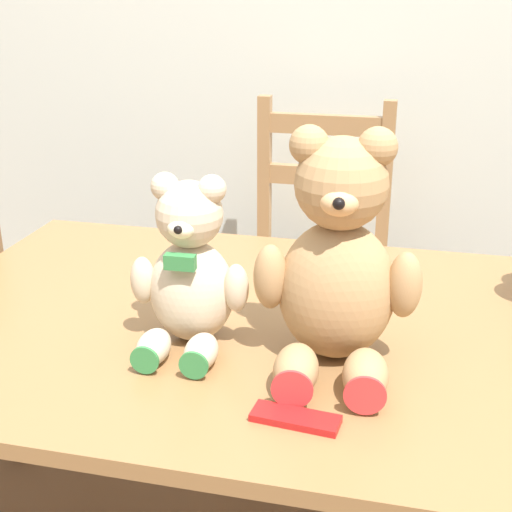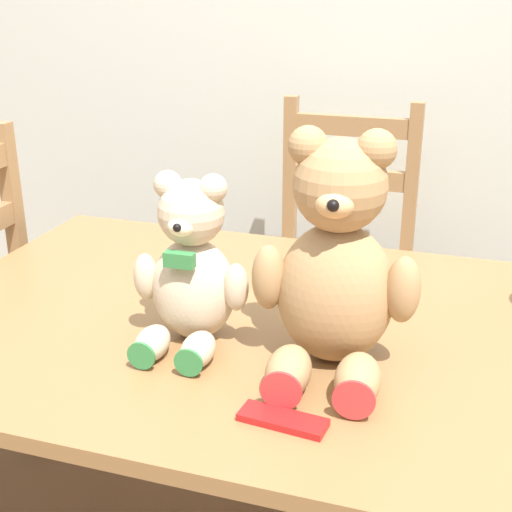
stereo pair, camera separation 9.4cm
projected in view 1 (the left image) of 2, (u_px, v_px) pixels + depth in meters
The scene contains 5 objects.
dining_table at pixel (292, 358), 1.45m from camera, with size 1.57×0.97×0.72m.
wooden_chair_behind at pixel (315, 274), 2.24m from camera, with size 0.43×0.41×1.02m.
teddy_bear_left at pixel (190, 273), 1.31m from camera, with size 0.23×0.23×0.32m.
teddy_bear_right at pixel (337, 266), 1.23m from camera, with size 0.30×0.30×0.42m.
chocolate_bar at pixel (296, 418), 1.11m from camera, with size 0.14×0.05×0.01m, color red.
Camera 1 is at (0.22, -0.77, 1.36)m, focal length 50.00 mm.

